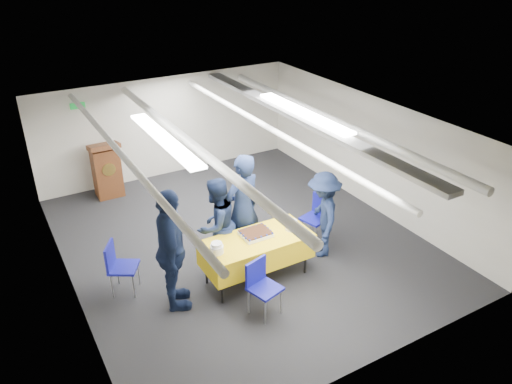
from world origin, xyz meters
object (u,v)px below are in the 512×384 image
Objects in this scene: sheet_cake at (256,233)px; sailor_a at (243,208)px; chair_near at (261,282)px; sailor_c at (171,251)px; sailor_d at (323,215)px; chair_left at (118,263)px; podium at (107,169)px; chair_right at (318,213)px; serving_table at (257,249)px; sailor_b at (216,225)px.

sailor_a reaches higher than sheet_cake.
sailor_c is (-1.06, 0.77, 0.45)m from chair_near.
chair_near is 1.90m from sailor_d.
chair_left is (-1.69, 1.52, 0.00)m from chair_near.
sheet_cake is 0.31× the size of sailor_d.
chair_near reaches higher than sheet_cake.
sailor_c is (-1.51, -0.61, 0.00)m from sailor_a.
podium reaches higher than sheet_cake.
podium is 0.80× the size of sailor_d.
chair_right is at bearing -179.38° from sailor_d.
chair_right is at bearing 17.73° from serving_table.
podium reaches higher than chair_left.
serving_table is at bearing 69.17° from sailor_a.
sheet_cake is at bearing -62.81° from sailor_d.
sailor_d is (2.77, 0.03, -0.20)m from sailor_c.
sailor_b is at bearing -79.30° from sailor_d.
podium is 4.66m from chair_right.
podium is at bearing 77.55° from chair_left.
podium is (-1.29, 4.18, 0.05)m from serving_table.
serving_table is 0.81m from chair_near.
podium is 1.44× the size of chair_right.
sailor_c reaches higher than chair_right.
sheet_cake is 4.31m from podium.
chair_right is (2.87, -3.67, -0.08)m from podium.
sheet_cake is 0.25× the size of sailor_c.
sailor_c is at bearing -178.29° from sheet_cake.
sailor_b is (-0.51, -0.03, -0.15)m from sailor_a.
chair_near is at bearing -108.51° from sailor_c.
sailor_a is at bearing 160.81° from sailor_b.
serving_table is 2.06× the size of chair_left.
podium is 4.16m from sailor_c.
chair_near is at bearing -79.18° from podium.
sheet_cake is 1.45m from sailor_c.
chair_left is 0.44× the size of sailor_c.
podium is at bearing 107.14° from serving_table.
podium is 0.64× the size of sailor_c.
sailor_b is (-0.06, 1.34, 0.29)m from chair_near.
chair_near and chair_right have the same top height.
podium is at bearing 15.79° from sailor_c.
sailor_c is at bearing -61.63° from sailor_d.
chair_left is 3.48m from sailor_d.
podium is at bearing 107.82° from sheet_cake.
sailor_a is at bearing -68.59° from podium.
sailor_b reaches higher than chair_right.
sailor_b is at bearing -6.27° from chair_left.
podium is at bearing 128.05° from chair_right.
sailor_b is at bearing 92.68° from chair_near.
chair_left reaches higher than sheet_cake.
podium is (-1.32, 4.10, -0.20)m from sheet_cake.
sailor_d reaches higher than sheet_cake.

